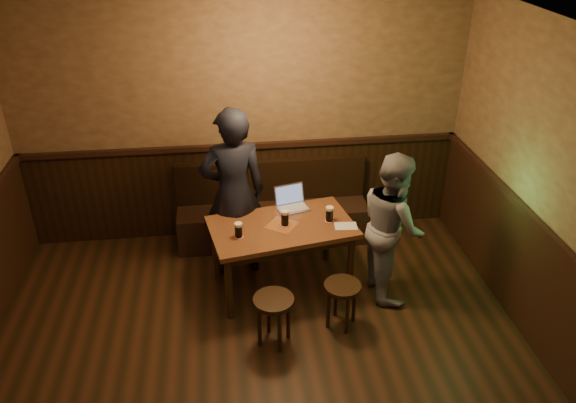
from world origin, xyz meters
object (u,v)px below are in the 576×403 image
(pint_right, at_px, (330,214))
(laptop, at_px, (291,202))
(pint_left, at_px, (239,230))
(stool_right, at_px, (342,293))
(pub_table, at_px, (282,234))
(pint_mid, at_px, (285,218))
(bench, at_px, (273,216))
(person_grey, at_px, (392,225))
(person_suit, at_px, (233,194))
(stool_left, at_px, (274,307))

(pint_right, xyz_separation_m, laptop, (-0.34, 0.33, -0.02))
(pint_left, relative_size, laptop, 0.41)
(stool_right, relative_size, laptop, 1.26)
(pub_table, xyz_separation_m, pint_mid, (0.03, -0.00, 0.18))
(pub_table, relative_size, pint_left, 9.88)
(pint_left, bearing_deg, bench, 68.56)
(pub_table, height_order, pint_right, pint_right)
(pint_mid, xyz_separation_m, person_grey, (1.05, -0.16, -0.07))
(pint_left, xyz_separation_m, person_suit, (-0.02, 0.55, 0.10))
(person_suit, bearing_deg, pub_table, 132.15)
(pub_table, bearing_deg, pint_right, -7.80)
(stool_left, height_order, person_suit, person_suit)
(bench, height_order, stool_right, bench)
(bench, relative_size, pint_right, 13.66)
(pint_left, height_order, pint_right, pint_right)
(pint_mid, xyz_separation_m, pint_right, (0.45, 0.02, -0.00))
(stool_left, bearing_deg, pint_left, 112.21)
(person_grey, bearing_deg, pub_table, 78.72)
(laptop, xyz_separation_m, person_suit, (-0.60, 0.03, 0.12))
(stool_left, distance_m, pint_mid, 0.94)
(pint_right, xyz_separation_m, person_suit, (-0.94, 0.36, 0.10))
(pint_mid, xyz_separation_m, person_suit, (-0.49, 0.38, 0.10))
(pint_left, bearing_deg, person_suit, 92.21)
(pint_mid, height_order, pint_right, pint_mid)
(bench, relative_size, pint_mid, 13.49)
(person_grey, bearing_deg, pint_right, 70.17)
(person_suit, bearing_deg, person_grey, 152.77)
(bench, height_order, person_suit, person_suit)
(pub_table, bearing_deg, person_grey, -18.87)
(bench, xyz_separation_m, person_suit, (-0.45, -0.56, 0.62))
(pint_left, relative_size, pint_mid, 0.95)
(pint_left, relative_size, pint_right, 0.96)
(stool_left, distance_m, person_suit, 1.34)
(pub_table, distance_m, person_suit, 0.66)
(pint_mid, relative_size, laptop, 0.44)
(pub_table, xyz_separation_m, stool_right, (0.49, -0.66, -0.28))
(stool_right, distance_m, person_grey, 0.87)
(stool_right, bearing_deg, stool_left, -166.65)
(pint_left, height_order, person_suit, person_suit)
(bench, distance_m, pint_right, 1.16)
(pint_mid, height_order, laptop, laptop)
(stool_left, xyz_separation_m, pint_left, (-0.27, 0.65, 0.43))
(stool_left, xyz_separation_m, stool_right, (0.66, 0.16, -0.02))
(bench, bearing_deg, pint_right, -62.19)
(person_grey, bearing_deg, person_suit, 67.70)
(pub_table, relative_size, person_suit, 0.82)
(pub_table, height_order, pint_left, pint_left)
(pint_mid, distance_m, laptop, 0.37)
(person_grey, bearing_deg, pint_mid, 78.49)
(stool_right, bearing_deg, pint_mid, 125.03)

